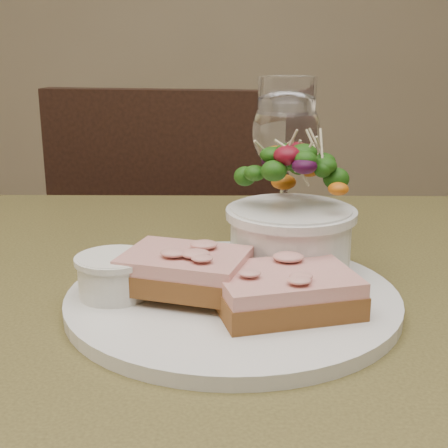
{
  "coord_description": "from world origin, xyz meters",
  "views": [
    {
      "loc": [
        0.01,
        -0.53,
        0.97
      ],
      "look_at": [
        0.01,
        0.04,
        0.81
      ],
      "focal_mm": 50.0,
      "sensor_mm": 36.0,
      "label": 1
    }
  ],
  "objects_px": {
    "sandwich_front": "(285,291)",
    "sandwich_back": "(185,270)",
    "ramekin": "(114,274)",
    "dinner_plate": "(233,298)",
    "salad_bowl": "(291,210)",
    "wine_glass": "(286,137)",
    "cafe_table": "(217,397)",
    "chair_far": "(189,365)"
  },
  "relations": [
    {
      "from": "sandwich_front",
      "to": "sandwich_back",
      "type": "distance_m",
      "value": 0.09
    },
    {
      "from": "sandwich_front",
      "to": "ramekin",
      "type": "relative_size",
      "value": 2.11
    },
    {
      "from": "dinner_plate",
      "to": "sandwich_front",
      "type": "distance_m",
      "value": 0.06
    },
    {
      "from": "salad_bowl",
      "to": "wine_glass",
      "type": "distance_m",
      "value": 0.13
    },
    {
      "from": "dinner_plate",
      "to": "ramekin",
      "type": "distance_m",
      "value": 0.11
    },
    {
      "from": "cafe_table",
      "to": "wine_glass",
      "type": "height_order",
      "value": "wine_glass"
    },
    {
      "from": "dinner_plate",
      "to": "sandwich_front",
      "type": "relative_size",
      "value": 2.24
    },
    {
      "from": "ramekin",
      "to": "wine_glass",
      "type": "relative_size",
      "value": 0.35
    },
    {
      "from": "sandwich_back",
      "to": "ramekin",
      "type": "distance_m",
      "value": 0.06
    },
    {
      "from": "cafe_table",
      "to": "sandwich_back",
      "type": "height_order",
      "value": "sandwich_back"
    },
    {
      "from": "chair_far",
      "to": "ramekin",
      "type": "xyz_separation_m",
      "value": [
        -0.01,
        -0.72,
        0.49
      ]
    },
    {
      "from": "ramekin",
      "to": "dinner_plate",
      "type": "bearing_deg",
      "value": 4.4
    },
    {
      "from": "sandwich_front",
      "to": "ramekin",
      "type": "distance_m",
      "value": 0.15
    },
    {
      "from": "salad_bowl",
      "to": "ramekin",
      "type": "bearing_deg",
      "value": -156.8
    },
    {
      "from": "chair_far",
      "to": "wine_glass",
      "type": "distance_m",
      "value": 0.8
    },
    {
      "from": "cafe_table",
      "to": "dinner_plate",
      "type": "xyz_separation_m",
      "value": [
        0.01,
        -0.01,
        0.11
      ]
    },
    {
      "from": "salad_bowl",
      "to": "wine_glass",
      "type": "xyz_separation_m",
      "value": [
        0.0,
        0.12,
        0.05
      ]
    },
    {
      "from": "sandwich_front",
      "to": "wine_glass",
      "type": "bearing_deg",
      "value": 70.73
    },
    {
      "from": "chair_far",
      "to": "dinner_plate",
      "type": "relative_size",
      "value": 3.07
    },
    {
      "from": "sandwich_front",
      "to": "wine_glass",
      "type": "xyz_separation_m",
      "value": [
        0.02,
        0.22,
        0.1
      ]
    },
    {
      "from": "chair_far",
      "to": "wine_glass",
      "type": "relative_size",
      "value": 5.14
    },
    {
      "from": "chair_far",
      "to": "dinner_plate",
      "type": "height_order",
      "value": "chair_far"
    },
    {
      "from": "dinner_plate",
      "to": "sandwich_front",
      "type": "xyz_separation_m",
      "value": [
        0.04,
        -0.03,
        0.02
      ]
    },
    {
      "from": "dinner_plate",
      "to": "sandwich_back",
      "type": "height_order",
      "value": "sandwich_back"
    },
    {
      "from": "cafe_table",
      "to": "sandwich_front",
      "type": "height_order",
      "value": "sandwich_front"
    },
    {
      "from": "dinner_plate",
      "to": "sandwich_back",
      "type": "xyz_separation_m",
      "value": [
        -0.04,
        -0.01,
        0.03
      ]
    },
    {
      "from": "dinner_plate",
      "to": "wine_glass",
      "type": "bearing_deg",
      "value": 72.01
    },
    {
      "from": "cafe_table",
      "to": "sandwich_back",
      "type": "xyz_separation_m",
      "value": [
        -0.03,
        -0.02,
        0.14
      ]
    },
    {
      "from": "salad_bowl",
      "to": "wine_glass",
      "type": "height_order",
      "value": "wine_glass"
    },
    {
      "from": "chair_far",
      "to": "salad_bowl",
      "type": "relative_size",
      "value": 7.09
    },
    {
      "from": "chair_far",
      "to": "sandwich_back",
      "type": "distance_m",
      "value": 0.87
    },
    {
      "from": "chair_far",
      "to": "sandwich_front",
      "type": "height_order",
      "value": "chair_far"
    },
    {
      "from": "sandwich_front",
      "to": "salad_bowl",
      "type": "height_order",
      "value": "salad_bowl"
    },
    {
      "from": "sandwich_back",
      "to": "cafe_table",
      "type": "bearing_deg",
      "value": 52.77
    },
    {
      "from": "sandwich_front",
      "to": "chair_far",
      "type": "bearing_deg",
      "value": 85.23
    },
    {
      "from": "chair_far",
      "to": "dinner_plate",
      "type": "distance_m",
      "value": 0.86
    },
    {
      "from": "cafe_table",
      "to": "ramekin",
      "type": "relative_size",
      "value": 12.92
    },
    {
      "from": "chair_far",
      "to": "sandwich_front",
      "type": "xyz_separation_m",
      "value": [
        0.14,
        -0.75,
        0.48
      ]
    },
    {
      "from": "dinner_plate",
      "to": "wine_glass",
      "type": "relative_size",
      "value": 1.68
    },
    {
      "from": "sandwich_back",
      "to": "wine_glass",
      "type": "height_order",
      "value": "wine_glass"
    },
    {
      "from": "dinner_plate",
      "to": "salad_bowl",
      "type": "relative_size",
      "value": 2.31
    },
    {
      "from": "dinner_plate",
      "to": "ramekin",
      "type": "relative_size",
      "value": 4.74
    }
  ]
}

